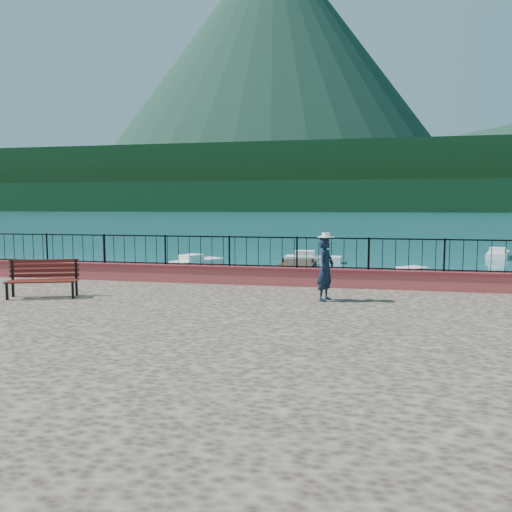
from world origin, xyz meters
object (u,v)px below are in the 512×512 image
at_px(boat_1, 413,283).
at_px(boat_2, 420,274).
at_px(boat_3, 197,260).
at_px(boat_0, 169,283).
at_px(boat_4, 313,256).
at_px(park_bench, 43,286).
at_px(boat_5, 498,252).
at_px(person, 326,269).

height_order(boat_1, boat_2, same).
xyz_separation_m(boat_1, boat_3, (-12.04, 6.90, 0.00)).
distance_m(boat_0, boat_4, 13.44).
height_order(park_bench, boat_0, park_bench).
height_order(boat_0, boat_2, same).
distance_m(boat_3, boat_4, 7.64).
distance_m(boat_1, boat_4, 11.65).
bearing_deg(boat_5, boat_1, 173.06).
xyz_separation_m(boat_2, boat_5, (6.85, 13.06, 0.00)).
distance_m(boat_0, boat_1, 10.55).
height_order(boat_2, boat_4, same).
relative_size(boat_2, boat_5, 0.95).
distance_m(person, boat_3, 18.28).
xyz_separation_m(park_bench, boat_0, (0.50, 8.11, -1.11)).
bearing_deg(park_bench, boat_2, 29.54).
relative_size(park_bench, boat_0, 0.50).
xyz_separation_m(person, boat_3, (-8.86, 15.90, -1.65)).
relative_size(boat_3, boat_5, 0.92).
relative_size(person, boat_4, 0.46).
distance_m(park_bench, boat_4, 21.31).
height_order(park_bench, boat_5, park_bench).
relative_size(person, boat_2, 0.46).
bearing_deg(boat_1, boat_0, -173.59).
xyz_separation_m(park_bench, person, (7.68, 1.13, 0.54)).
bearing_deg(boat_5, person, 174.99).
relative_size(boat_4, boat_5, 0.95).
bearing_deg(boat_4, boat_2, -49.79).
xyz_separation_m(boat_4, boat_5, (12.75, 5.71, 0.00)).
relative_size(boat_1, boat_5, 0.94).
height_order(park_bench, boat_4, park_bench).
distance_m(park_bench, person, 7.78).
bearing_deg(boat_0, park_bench, -119.82).
bearing_deg(boat_4, boat_0, -110.87).
bearing_deg(boat_4, boat_3, -151.24).
bearing_deg(boat_0, boat_2, -1.56).
xyz_separation_m(person, boat_5, (10.68, 25.11, -1.65)).
bearing_deg(boat_1, boat_2, 73.27).
xyz_separation_m(boat_0, boat_4, (5.11, 12.43, 0.00)).
height_order(park_bench, boat_3, park_bench).
relative_size(park_bench, person, 1.15).
distance_m(boat_0, boat_2, 12.12).
relative_size(boat_1, boat_2, 0.99).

